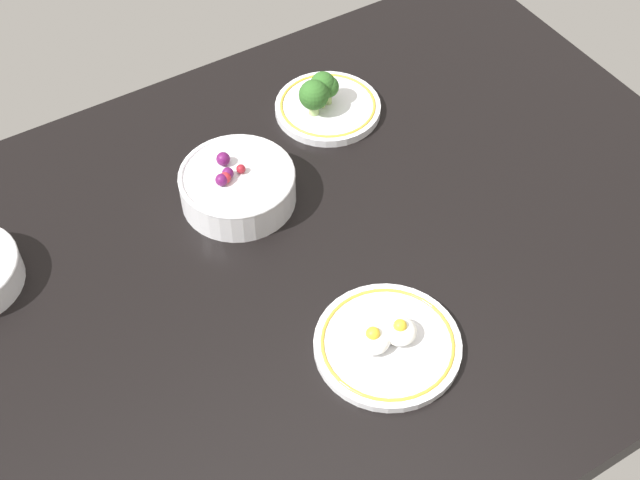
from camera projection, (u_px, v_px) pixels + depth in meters
The scene contains 4 objects.
dining_table at pixel (320, 257), 132.70cm from camera, with size 132.13×95.86×4.00cm, color black.
plate_broccoli at pixel (325, 102), 149.14cm from camera, with size 18.16×18.16×8.00cm.
bowl_berries at pixel (238, 186), 135.33cm from camera, with size 18.03×18.03×7.53cm.
plate_eggs at pixel (387, 343), 119.00cm from camera, with size 20.25×20.25×4.79cm.
Camera 1 is at (-43.63, -71.48, 104.97)cm, focal length 49.20 mm.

